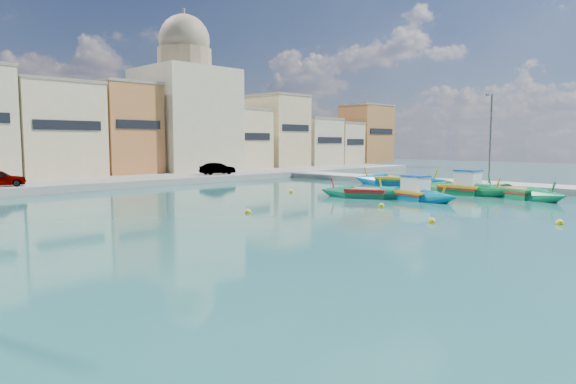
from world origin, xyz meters
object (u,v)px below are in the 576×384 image
luzzu_cyan_mid (399,182)px  luzzu_blue_south (518,194)px  quay_street_lamp (490,138)px  luzzu_turquoise_cabin (410,195)px  luzzu_blue_cabin (462,189)px  luzzu_green (367,194)px  church_block (185,105)px

luzzu_cyan_mid → luzzu_blue_south: size_ratio=1.14×
quay_street_lamp → luzzu_turquoise_cabin: quay_street_lamp is taller
luzzu_blue_cabin → quay_street_lamp: bearing=4.8°
quay_street_lamp → luzzu_green: quay_street_lamp is taller
luzzu_turquoise_cabin → luzzu_blue_south: bearing=-37.9°
luzzu_turquoise_cabin → luzzu_blue_cabin: bearing=-8.1°
luzzu_blue_cabin → luzzu_green: luzzu_blue_cabin is taller
quay_street_lamp → luzzu_green: 14.00m
luzzu_turquoise_cabin → church_block: bearing=82.6°
luzzu_cyan_mid → church_block: bearing=100.6°
church_block → luzzu_turquoise_cabin: church_block is taller
luzzu_blue_cabin → luzzu_green: (-7.25, 3.71, -0.11)m
church_block → luzzu_green: bearing=-100.2°
church_block → quay_street_lamp: size_ratio=2.39×
luzzu_blue_south → luzzu_green: bearing=134.1°
luzzu_green → church_block: bearing=79.8°
luzzu_blue_south → church_block: bearing=93.0°
luzzu_cyan_mid → luzzu_blue_south: (-3.00, -11.83, -0.04)m
church_block → luzzu_turquoise_cabin: bearing=-97.4°
luzzu_blue_cabin → luzzu_green: size_ratio=1.13×
luzzu_cyan_mid → luzzu_green: size_ratio=1.34×
quay_street_lamp → luzzu_blue_south: (-5.45, -4.56, -4.08)m
luzzu_cyan_mid → luzzu_blue_south: luzzu_cyan_mid is taller
luzzu_turquoise_cabin → luzzu_blue_south: luzzu_turquoise_cabin is taller
luzzu_green → luzzu_blue_south: size_ratio=0.85×
luzzu_blue_cabin → luzzu_blue_south: 4.10m
quay_street_lamp → luzzu_blue_cabin: bearing=-175.2°
church_block → luzzu_blue_south: size_ratio=2.23×
church_block → luzzu_cyan_mid: 28.38m
luzzu_turquoise_cabin → luzzu_cyan_mid: bearing=36.4°
luzzu_green → luzzu_blue_south: luzzu_blue_south is taller
church_block → luzzu_blue_cabin: size_ratio=2.33×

